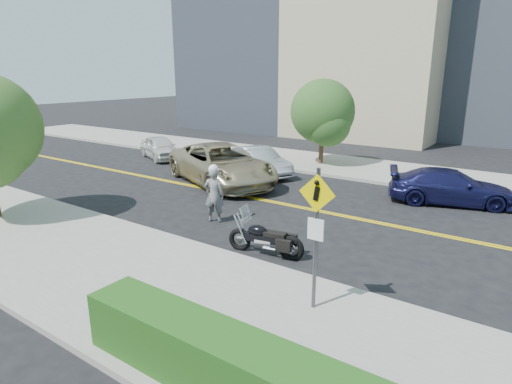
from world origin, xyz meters
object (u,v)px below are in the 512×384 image
object	(u,v)px
parked_car_silver	(258,161)
motorcyclist	(214,193)
pedestrian_sign	(316,226)
parked_car_white	(160,147)
suv	(221,164)
motorcycle	(266,232)
parked_car_blue	(450,187)

from	to	relation	value
parked_car_silver	motorcyclist	bearing A→B (deg)	-134.74
motorcyclist	parked_car_silver	distance (m)	7.08
pedestrian_sign	parked_car_white	bearing A→B (deg)	146.86
suv	motorcyclist	bearing A→B (deg)	-119.26
motorcyclist	parked_car_white	bearing A→B (deg)	-56.72
motorcycle	parked_car_white	xyz separation A→B (m)	(-12.70, 7.96, -0.01)
motorcycle	parked_car_silver	distance (m)	9.64
suv	parked_car_white	distance (m)	7.11
pedestrian_sign	motorcycle	size ratio (longest dim) A/B	1.37
motorcyclist	motorcycle	size ratio (longest dim) A/B	0.91
suv	parked_car_white	bearing A→B (deg)	93.68
motorcycle	pedestrian_sign	bearing A→B (deg)	-48.38
parked_car_white	motorcycle	bearing A→B (deg)	-97.32
motorcyclist	parked_car_blue	distance (m)	9.17
motorcycle	parked_car_blue	bearing A→B (deg)	58.44
motorcyclist	parked_car_silver	bearing A→B (deg)	-90.06
parked_car_white	parked_car_blue	xyz separation A→B (m)	(15.88, 0.16, 0.01)
parked_car_white	parked_car_silver	bearing A→B (deg)	-66.26
motorcyclist	suv	distance (m)	5.22
motorcycle	parked_car_silver	bearing A→B (deg)	115.53
motorcycle	parked_car_blue	distance (m)	8.71
motorcycle	parked_car_blue	xyz separation A→B (m)	(3.18, 8.11, 0.00)
motorcycle	parked_car_silver	xyz separation A→B (m)	(-5.63, 7.83, 0.02)
motorcyclist	suv	xyz separation A→B (m)	(-3.11, 4.19, -0.10)
suv	parked_car_blue	size ratio (longest dim) A/B	1.41
suv	pedestrian_sign	bearing A→B (deg)	-106.91
parked_car_white	parked_car_blue	size ratio (longest dim) A/B	0.84
parked_car_white	parked_car_blue	world-z (taller)	parked_car_blue
pedestrian_sign	parked_car_blue	world-z (taller)	pedestrian_sign
motorcycle	parked_car_blue	world-z (taller)	same
pedestrian_sign	parked_car_blue	distance (m)	10.19
motorcycle	suv	xyz separation A→B (m)	(-6.05, 5.47, 0.23)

